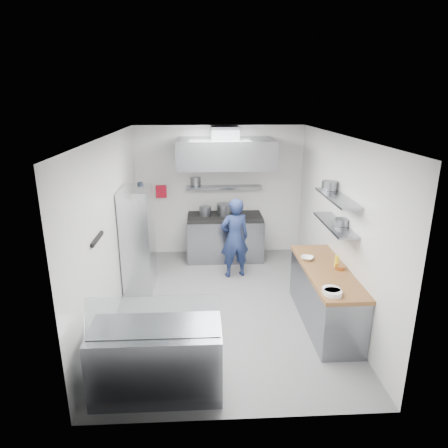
{
  "coord_description": "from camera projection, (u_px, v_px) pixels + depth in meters",
  "views": [
    {
      "loc": [
        -0.35,
        -5.99,
        3.35
      ],
      "look_at": [
        0.0,
        0.6,
        1.25
      ],
      "focal_mm": 32.0,
      "sensor_mm": 36.0,
      "label": 1
    }
  ],
  "objects": [
    {
      "name": "wall_shelf_upper",
      "position": [
        337.0,
        198.0,
        5.95
      ],
      "size": [
        0.3,
        1.3,
        0.04
      ],
      "primitive_type": "cube",
      "color": "gray",
      "rests_on": "wall_right"
    },
    {
      "name": "plate_stack_b",
      "position": [
        331.0,
        290.0,
        5.24
      ],
      "size": [
        0.24,
        0.24,
        0.06
      ],
      "primitive_type": "cylinder",
      "color": "white",
      "rests_on": "prep_counter_top"
    },
    {
      "name": "wall_right",
      "position": [
        338.0,
        225.0,
        6.4
      ],
      "size": [
        2.8,
        5.0,
        0.02
      ],
      "primitive_type": "cube",
      "rotation": [
        1.57,
        0.0,
        -1.57
      ],
      "color": "white",
      "rests_on": "floor"
    },
    {
      "name": "display_case",
      "position": [
        157.0,
        360.0,
        4.65
      ],
      "size": [
        1.5,
        0.7,
        0.85
      ],
      "primitive_type": "cube",
      "color": "gray",
      "rests_on": "floor"
    },
    {
      "name": "wall_front",
      "position": [
        241.0,
        305.0,
        3.93
      ],
      "size": [
        3.6,
        2.8,
        0.02
      ],
      "primitive_type": "cube",
      "rotation": [
        -1.57,
        0.0,
        0.0
      ],
      "color": "white",
      "rests_on": "floor"
    },
    {
      "name": "rack_bin_a",
      "position": [
        140.0,
        242.0,
        7.34
      ],
      "size": [
        0.17,
        0.21,
        0.19
      ],
      "primitive_type": "cube",
      "color": "white",
      "rests_on": "wire_rack"
    },
    {
      "name": "chef",
      "position": [
        235.0,
        238.0,
        7.63
      ],
      "size": [
        0.64,
        0.5,
        1.56
      ],
      "primitive_type": "imported",
      "rotation": [
        0.0,
        0.0,
        3.38
      ],
      "color": "navy",
      "rests_on": "floor"
    },
    {
      "name": "wall_back",
      "position": [
        219.0,
        191.0,
        8.69
      ],
      "size": [
        3.6,
        2.8,
        0.02
      ],
      "primitive_type": "cube",
      "rotation": [
        1.57,
        0.0,
        0.0
      ],
      "color": "white",
      "rests_on": "floor"
    },
    {
      "name": "shelf_pot_d",
      "position": [
        329.0,
        185.0,
        6.36
      ],
      "size": [
        0.24,
        0.24,
        0.14
      ],
      "primitive_type": "cylinder",
      "color": "slate",
      "rests_on": "wall_shelf_upper"
    },
    {
      "name": "ceiling",
      "position": [
        226.0,
        136.0,
        5.88
      ],
      "size": [
        5.0,
        5.0,
        0.0
      ],
      "primitive_type": "plane",
      "rotation": [
        3.14,
        0.0,
        0.0
      ],
      "color": "silver",
      "rests_on": "wall_back"
    },
    {
      "name": "extractor_hood",
      "position": [
        225.0,
        153.0,
        7.87
      ],
      "size": [
        1.9,
        1.15,
        0.55
      ],
      "primitive_type": "cube",
      "color": "gray",
      "rests_on": "wall_back"
    },
    {
      "name": "gas_range",
      "position": [
        225.0,
        238.0,
        8.6
      ],
      "size": [
        1.6,
        0.8,
        0.9
      ],
      "primitive_type": "cube",
      "color": "gray",
      "rests_on": "floor"
    },
    {
      "name": "wire_rack",
      "position": [
        138.0,
        239.0,
        7.16
      ],
      "size": [
        0.5,
        0.9,
        1.85
      ],
      "primitive_type": "cube",
      "color": "silver",
      "rests_on": "floor"
    },
    {
      "name": "shelf_pot_a",
      "position": [
        195.0,
        181.0,
        8.63
      ],
      "size": [
        0.24,
        0.24,
        0.18
      ],
      "primitive_type": "cylinder",
      "color": "slate",
      "rests_on": "over_range_shelf"
    },
    {
      "name": "mixing_bowl",
      "position": [
        307.0,
        258.0,
        6.3
      ],
      "size": [
        0.26,
        0.26,
        0.05
      ],
      "primitive_type": "imported",
      "rotation": [
        0.0,
        0.0,
        -0.43
      ],
      "color": "white",
      "rests_on": "prep_counter_top"
    },
    {
      "name": "hood_duct",
      "position": [
        225.0,
        132.0,
        7.97
      ],
      "size": [
        0.55,
        0.55,
        0.24
      ],
      "primitive_type": "cube",
      "color": "slate",
      "rests_on": "extractor_hood"
    },
    {
      "name": "prep_counter_top",
      "position": [
        327.0,
        271.0,
        5.97
      ],
      "size": [
        0.65,
        2.04,
        0.06
      ],
      "primitive_type": "cube",
      "color": "#915D33",
      "rests_on": "prep_counter_base"
    },
    {
      "name": "shelf_pot_c",
      "position": [
        342.0,
        222.0,
        5.97
      ],
      "size": [
        0.21,
        0.21,
        0.1
      ],
      "primitive_type": "cylinder",
      "color": "slate",
      "rests_on": "wall_shelf_lower"
    },
    {
      "name": "knife_strip",
      "position": [
        97.0,
        239.0,
        5.31
      ],
      "size": [
        0.04,
        0.55,
        0.05
      ],
      "primitive_type": "cube",
      "color": "black",
      "rests_on": "wall_left"
    },
    {
      "name": "display_glass",
      "position": [
        153.0,
        317.0,
        4.34
      ],
      "size": [
        1.47,
        0.19,
        0.42
      ],
      "primitive_type": "cube",
      "rotation": [
        -0.38,
        0.0,
        0.0
      ],
      "color": "silver",
      "rests_on": "display_case"
    },
    {
      "name": "over_range_shelf",
      "position": [
        224.0,
        187.0,
        8.5
      ],
      "size": [
        1.6,
        0.3,
        0.04
      ],
      "primitive_type": "cube",
      "color": "gray",
      "rests_on": "wall_back"
    },
    {
      "name": "cooktop",
      "position": [
        225.0,
        217.0,
        8.45
      ],
      "size": [
        1.57,
        0.78,
        0.06
      ],
      "primitive_type": "cube",
      "color": "black",
      "rests_on": "gas_range"
    },
    {
      "name": "rack_jar",
      "position": [
        141.0,
        187.0,
        7.18
      ],
      "size": [
        0.11,
        0.11,
        0.18
      ],
      "primitive_type": "cylinder",
      "color": "black",
      "rests_on": "wire_rack"
    },
    {
      "name": "rack_bin_b",
      "position": [
        142.0,
        209.0,
        7.69
      ],
      "size": [
        0.13,
        0.17,
        0.15
      ],
      "primitive_type": "cube",
      "color": "yellow",
      "rests_on": "wire_rack"
    },
    {
      "name": "stock_pot_mid",
      "position": [
        225.0,
        209.0,
        8.48
      ],
      "size": [
        0.34,
        0.34,
        0.24
      ],
      "primitive_type": "cylinder",
      "color": "slate",
      "rests_on": "cooktop"
    },
    {
      "name": "squeeze_bottle",
      "position": [
        337.0,
        261.0,
        6.01
      ],
      "size": [
        0.06,
        0.06,
        0.18
      ],
      "primitive_type": "cylinder",
      "color": "yellow",
      "rests_on": "prep_counter_top"
    },
    {
      "name": "wall_shelf_lower",
      "position": [
        335.0,
        225.0,
        6.07
      ],
      "size": [
        0.3,
        1.3,
        0.04
      ],
      "primitive_type": "cube",
      "color": "gray",
      "rests_on": "wall_right"
    },
    {
      "name": "floor",
      "position": [
        226.0,
        305.0,
        6.73
      ],
      "size": [
        5.0,
        5.0,
        0.0
      ],
      "primitive_type": "plane",
      "color": "slate",
      "rests_on": "ground"
    },
    {
      "name": "prep_counter_base",
      "position": [
        325.0,
        298.0,
        6.11
      ],
      "size": [
        0.62,
        2.0,
        0.84
      ],
      "primitive_type": "cube",
      "color": "gray",
      "rests_on": "floor"
    },
    {
      "name": "red_firebox",
      "position": [
        161.0,
        191.0,
        8.56
      ],
      "size": [
        0.22,
        0.1,
        0.26
      ],
      "primitive_type": "cube",
      "color": "#B00E22",
      "rests_on": "wall_back"
    },
    {
      "name": "stock_pot_left",
      "position": [
        205.0,
        211.0,
        8.42
      ],
      "size": [
        0.25,
        0.25,
        0.2
      ],
      "primitive_type": "cylinder",
      "color": "slate",
      "rests_on": "cooktop"
    },
    {
      "name": "wall_left",
      "position": [
        111.0,
        228.0,
        6.21
      ],
      "size": [
        2.8,
        5.0,
        0.02
      ],
      "primitive_type": "cube",
      "rotation": [
        1.57,
        0.0,
        1.57
      ],
      "color": "white",
      "rests_on": "floor"
    },
    {
      "name": "copper_pan",
      "position": [
        340.0,
        267.0,
        5.94
      ],
      "size": [
        0.15,
        0.15,
        0.06
      ],
      "primitive_type": "cylinder",
      "color": "#B86D34",
      "rests_on": "prep_counter_top"
    },
    {
      "name": "plate_stack_a",
      "position": [
        333.0,
        293.0,
        5.17
      ],
      "size": [
        0.23,
        0.23,
        0.06
      ],
      "primitive_type": "cylinder",
      "color": "white",
      "rests_on": "prep_counter_top"
    }
  ]
}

